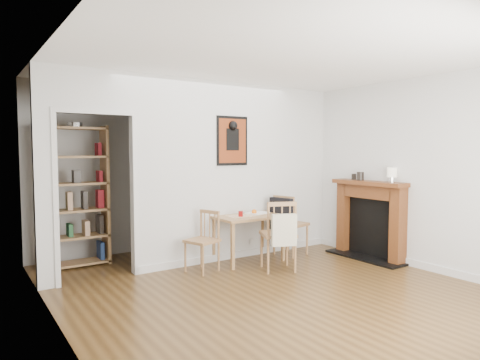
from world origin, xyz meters
TOP-DOWN VIEW (x-y plane):
  - ground at (0.00, 0.00)m, footprint 5.20×5.20m
  - room_shell at (0.10, 1.34)m, footprint 5.20×5.20m
  - dining_table at (0.53, 1.10)m, footprint 0.99×0.63m
  - chair_left at (-0.30, 1.00)m, footprint 0.52×0.52m
  - chair_right at (1.27, 1.05)m, footprint 0.61×0.56m
  - chair_front at (0.59, 0.49)m, footprint 0.62×0.65m
  - bookshelf at (-1.60, 2.21)m, footprint 0.82×0.33m
  - fireplace at (2.16, 0.25)m, footprint 0.45×1.25m
  - red_glass at (0.36, 1.05)m, footprint 0.07×0.07m
  - orange_fruit at (0.66, 1.14)m, footprint 0.07×0.07m
  - placemat at (0.39, 1.12)m, footprint 0.38×0.30m
  - notebook at (0.74, 1.17)m, footprint 0.37×0.31m
  - mantel_lamp at (2.14, -0.13)m, footprint 0.13×0.13m
  - ceramic_jar_a at (2.10, 0.40)m, footprint 0.11×0.11m
  - ceramic_jar_b at (2.15, 0.57)m, footprint 0.07×0.07m

SIDE VIEW (x-z plane):
  - ground at x=0.00m, z-range 0.00..0.00m
  - chair_left at x=-0.30m, z-range 0.00..0.81m
  - chair_front at x=0.59m, z-range 0.01..0.96m
  - chair_right at x=1.27m, z-range 0.02..0.95m
  - dining_table at x=0.53m, z-range 0.26..0.93m
  - fireplace at x=2.16m, z-range 0.04..1.20m
  - placemat at x=0.39m, z-range 0.67..0.68m
  - notebook at x=0.74m, z-range 0.67..0.69m
  - orange_fruit at x=0.66m, z-range 0.67..0.75m
  - red_glass at x=0.36m, z-range 0.67..0.76m
  - bookshelf at x=-1.60m, z-range -0.01..1.94m
  - ceramic_jar_b at x=2.15m, z-range 1.16..1.25m
  - ceramic_jar_a at x=2.10m, z-range 1.16..1.29m
  - mantel_lamp at x=2.14m, z-range 1.18..1.39m
  - room_shell at x=0.10m, z-range -1.30..3.90m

